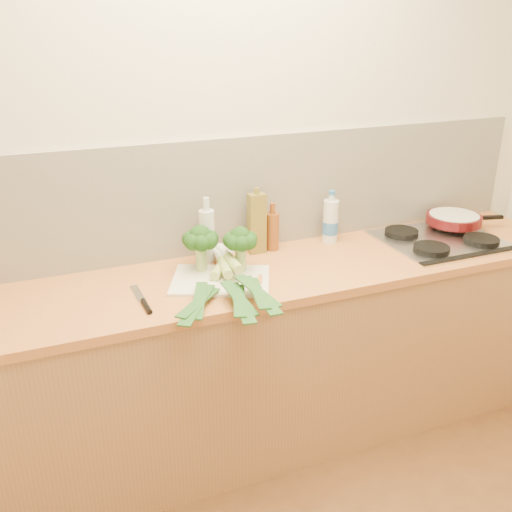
% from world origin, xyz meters
% --- Properties ---
extents(room_shell, '(3.50, 3.50, 3.50)m').
position_xyz_m(room_shell, '(0.00, 1.49, 1.17)').
color(room_shell, beige).
rests_on(room_shell, ground).
extents(counter, '(3.20, 0.62, 0.90)m').
position_xyz_m(counter, '(0.00, 1.20, 0.45)').
color(counter, '#A66E45').
rests_on(counter, ground).
extents(gas_hob, '(0.58, 0.50, 0.04)m').
position_xyz_m(gas_hob, '(1.02, 1.20, 0.91)').
color(gas_hob, silver).
rests_on(gas_hob, counter).
extents(chopping_board, '(0.49, 0.44, 0.01)m').
position_xyz_m(chopping_board, '(-0.16, 1.16, 0.91)').
color(chopping_board, '#ECE7CD').
rests_on(chopping_board, counter).
extents(broccoli_left, '(0.16, 0.16, 0.21)m').
position_xyz_m(broccoli_left, '(-0.20, 1.28, 1.05)').
color(broccoli_left, '#93B368').
rests_on(broccoli_left, chopping_board).
extents(broccoli_right, '(0.15, 0.15, 0.20)m').
position_xyz_m(broccoli_right, '(-0.04, 1.22, 1.05)').
color(broccoli_right, '#93B368').
rests_on(broccoli_right, chopping_board).
extents(leek_front, '(0.43, 0.63, 0.04)m').
position_xyz_m(leek_front, '(-0.18, 1.16, 0.94)').
color(leek_front, white).
rests_on(leek_front, chopping_board).
extents(leek_mid, '(0.17, 0.71, 0.04)m').
position_xyz_m(leek_mid, '(-0.14, 1.12, 0.95)').
color(leek_mid, white).
rests_on(leek_mid, chopping_board).
extents(leek_back, '(0.11, 0.69, 0.04)m').
position_xyz_m(leek_back, '(-0.10, 1.10, 0.97)').
color(leek_back, white).
rests_on(leek_back, chopping_board).
extents(chefs_knife, '(0.04, 0.28, 0.02)m').
position_xyz_m(chefs_knife, '(-0.50, 1.07, 0.91)').
color(chefs_knife, silver).
rests_on(chefs_knife, counter).
extents(skillet, '(0.41, 0.28, 0.05)m').
position_xyz_m(skillet, '(1.19, 1.31, 0.96)').
color(skillet, '#4F0D0F').
rests_on(skillet, gas_hob).
extents(oil_tin, '(0.08, 0.05, 0.32)m').
position_xyz_m(oil_tin, '(0.11, 1.41, 1.05)').
color(oil_tin, olive).
rests_on(oil_tin, counter).
extents(glass_bottle, '(0.07, 0.07, 0.30)m').
position_xyz_m(glass_bottle, '(-0.14, 1.39, 1.03)').
color(glass_bottle, silver).
rests_on(glass_bottle, counter).
extents(amber_bottle, '(0.06, 0.06, 0.23)m').
position_xyz_m(amber_bottle, '(0.19, 1.42, 1.00)').
color(amber_bottle, brown).
rests_on(amber_bottle, counter).
extents(water_bottle, '(0.08, 0.08, 0.24)m').
position_xyz_m(water_bottle, '(0.50, 1.40, 1.00)').
color(water_bottle, silver).
rests_on(water_bottle, counter).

